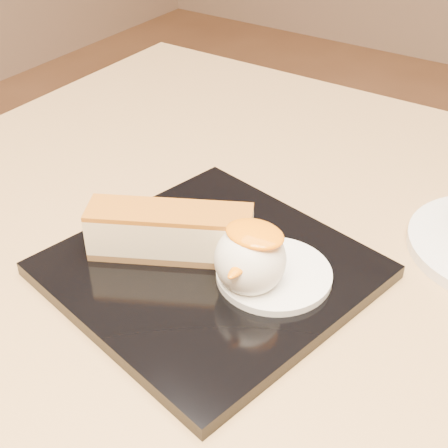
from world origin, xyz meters
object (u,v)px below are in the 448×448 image
Objects in this scene: cheesecake at (170,232)px; ice_cream_scoop at (250,259)px; table at (238,400)px; dessert_plate at (210,270)px.

ice_cream_scoop reaches higher than cheesecake.
dessert_plate reaches higher than table.
ice_cream_scoop is at bearing -7.13° from dessert_plate.
ice_cream_scoop is (0.02, -0.02, 0.19)m from table.
ice_cream_scoop is at bearing -27.84° from cheesecake.
ice_cream_scoop is (0.07, -0.00, 0.01)m from cheesecake.
table is 0.20m from ice_cream_scoop.
cheesecake is (-0.03, -0.00, 0.03)m from dessert_plate.
table is 6.06× the size of cheesecake.
cheesecake is at bearing -171.87° from dessert_plate.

